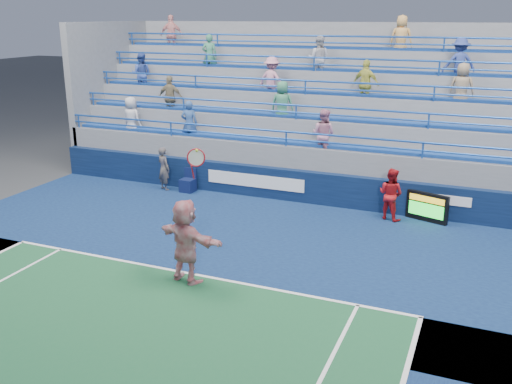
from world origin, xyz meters
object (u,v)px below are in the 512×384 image
at_px(serve_speed_board, 427,207).
at_px(judge_chair, 188,184).
at_px(ball_girl, 391,194).
at_px(tennis_player, 186,241).
at_px(line_judge, 164,169).

distance_m(serve_speed_board, judge_chair, 8.33).
height_order(judge_chair, ball_girl, ball_girl).
distance_m(tennis_player, ball_girl, 7.28).
relative_size(tennis_player, ball_girl, 2.01).
distance_m(judge_chair, ball_girl, 7.25).
distance_m(judge_chair, tennis_player, 7.31).
relative_size(judge_chair, ball_girl, 0.52).
distance_m(tennis_player, line_judge, 7.67).
height_order(serve_speed_board, tennis_player, tennis_player).
relative_size(judge_chair, line_judge, 0.54).
relative_size(serve_speed_board, line_judge, 0.82).
bearing_deg(judge_chair, ball_girl, -0.98).
distance_m(serve_speed_board, line_judge, 9.26).
bearing_deg(ball_girl, tennis_player, 80.96).
height_order(line_judge, ball_girl, ball_girl).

